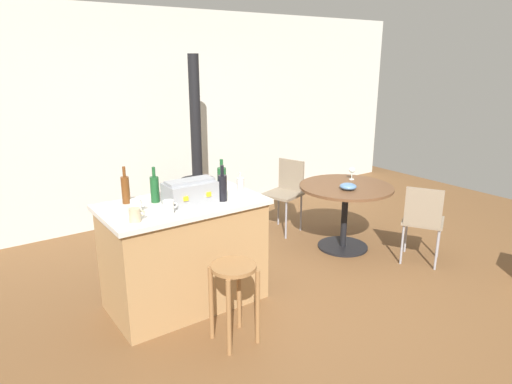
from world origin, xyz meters
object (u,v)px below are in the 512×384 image
(kitchen_island, at_px, (185,253))
(toolbox, at_px, (190,192))
(bottle_0, at_px, (222,178))
(wine_glass, at_px, (352,171))
(bottle_2, at_px, (240,185))
(cup_2, at_px, (182,188))
(wooden_stool, at_px, (234,285))
(serving_bowl, at_px, (348,186))
(dining_table, at_px, (345,200))
(bottle_3, at_px, (126,189))
(cup_3, at_px, (135,215))
(wood_stove, at_px, (198,189))
(bottle_4, at_px, (222,187))
(cup_1, at_px, (169,207))
(bottle_1, at_px, (155,189))
(cup_0, at_px, (136,206))
(folding_chair_far, at_px, (423,218))

(kitchen_island, bearing_deg, toolbox, -52.58)
(bottle_0, bearing_deg, wine_glass, 2.07)
(bottle_2, relative_size, cup_2, 1.63)
(wooden_stool, relative_size, serving_bowl, 3.53)
(serving_bowl, bearing_deg, bottle_0, 171.92)
(toolbox, relative_size, wine_glass, 2.89)
(dining_table, bearing_deg, bottle_3, 175.38)
(kitchen_island, distance_m, bottle_3, 0.74)
(bottle_3, bearing_deg, bottle_0, -7.26)
(bottle_2, xyz_separation_m, serving_bowl, (1.36, -0.03, -0.23))
(wine_glass, bearing_deg, cup_3, -171.20)
(wood_stove, bearing_deg, bottle_0, -109.58)
(serving_bowl, bearing_deg, bottle_4, -176.77)
(kitchen_island, height_order, bottle_2, bottle_2)
(kitchen_island, relative_size, cup_1, 11.39)
(bottle_0, distance_m, bottle_2, 0.20)
(bottle_0, distance_m, bottle_1, 0.65)
(wooden_stool, xyz_separation_m, dining_table, (1.97, 0.78, 0.10))
(cup_2, bearing_deg, dining_table, -5.32)
(bottle_2, xyz_separation_m, cup_0, (-0.96, 0.01, -0.02))
(dining_table, bearing_deg, bottle_4, -172.96)
(cup_3, bearing_deg, serving_bowl, 3.71)
(toolbox, distance_m, cup_1, 0.30)
(wooden_stool, distance_m, bottle_1, 1.06)
(bottle_2, bearing_deg, cup_2, 149.04)
(toolbox, xyz_separation_m, serving_bowl, (1.87, -0.01, -0.26))
(bottle_3, bearing_deg, wooden_stool, -66.35)
(bottle_3, distance_m, cup_1, 0.49)
(bottle_2, bearing_deg, wooden_stool, -126.95)
(dining_table, relative_size, cup_0, 8.48)
(cup_1, bearing_deg, bottle_0, 26.46)
(kitchen_island, height_order, wooden_stool, kitchen_island)
(toolbox, distance_m, cup_3, 0.56)
(cup_0, bearing_deg, wood_stove, 49.22)
(folding_chair_far, xyz_separation_m, wine_glass, (-0.11, 0.90, 0.34))
(toolbox, relative_size, bottle_2, 2.29)
(folding_chair_far, bearing_deg, cup_2, 157.55)
(wood_stove, height_order, bottle_4, wood_stove)
(folding_chair_far, relative_size, serving_bowl, 4.74)
(wood_stove, xyz_separation_m, bottle_4, (-0.69, -1.75, 0.54))
(toolbox, distance_m, cup_0, 0.46)
(wooden_stool, relative_size, bottle_3, 2.04)
(bottle_4, bearing_deg, wine_glass, 10.44)
(wood_stove, xyz_separation_m, wine_glass, (1.27, -1.39, 0.33))
(bottle_2, relative_size, wine_glass, 1.26)
(serving_bowl, bearing_deg, wine_glass, 38.20)
(wood_stove, distance_m, bottle_1, 1.94)
(cup_2, bearing_deg, wooden_stool, -94.60)
(wood_stove, relative_size, wine_glass, 14.92)
(kitchen_island, distance_m, cup_3, 0.75)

